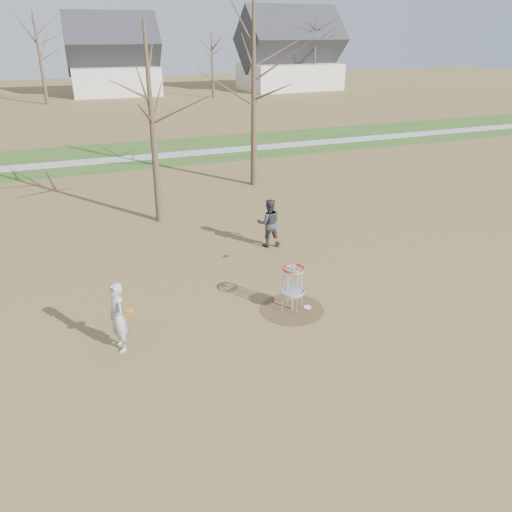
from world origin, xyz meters
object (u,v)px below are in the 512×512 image
(disc_grounded, at_px, (307,307))
(player_throwing, at_px, (269,223))
(player_standing, at_px, (118,317))
(disc_golf_basket, at_px, (293,281))

(disc_grounded, bearing_deg, player_throwing, 81.12)
(player_standing, xyz_separation_m, player_throwing, (5.87, 4.62, -0.01))
(player_standing, height_order, disc_grounded, player_standing)
(disc_grounded, xyz_separation_m, disc_golf_basket, (-0.45, 0.07, 0.89))
(player_standing, distance_m, disc_golf_basket, 4.72)
(disc_grounded, relative_size, disc_golf_basket, 0.16)
(player_throwing, distance_m, disc_grounded, 4.65)
(player_throwing, xyz_separation_m, disc_grounded, (-0.71, -4.52, -0.86))
(disc_golf_basket, bearing_deg, disc_grounded, -9.54)
(player_standing, height_order, player_throwing, player_standing)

